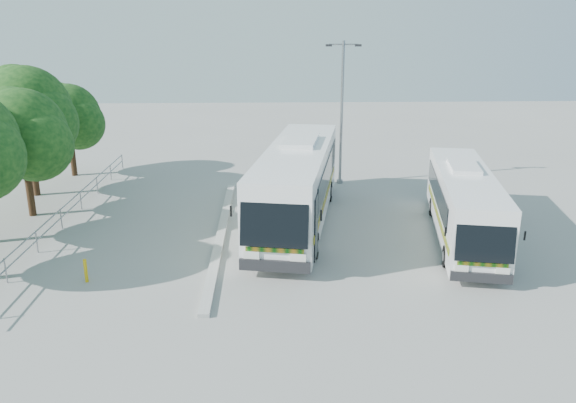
{
  "coord_description": "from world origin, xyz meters",
  "views": [
    {
      "loc": [
        -0.13,
        -22.75,
        9.25
      ],
      "look_at": [
        0.79,
        1.16,
        1.81
      ],
      "focal_mm": 35.0,
      "sensor_mm": 36.0,
      "label": 1
    }
  ],
  "objects_px": {
    "tree_far_d": "(27,111)",
    "bollard": "(86,271)",
    "tree_far_c": "(23,133)",
    "coach_adjacent": "(464,203)",
    "coach_main": "(297,182)",
    "lamppost": "(342,107)",
    "tree_far_e": "(69,116)"
  },
  "relations": [
    {
      "from": "coach_adjacent",
      "to": "lamppost",
      "type": "distance_m",
      "value": 11.04
    },
    {
      "from": "tree_far_e",
      "to": "lamppost",
      "type": "height_order",
      "value": "lamppost"
    },
    {
      "from": "coach_main",
      "to": "coach_adjacent",
      "type": "distance_m",
      "value": 7.77
    },
    {
      "from": "tree_far_c",
      "to": "tree_far_d",
      "type": "distance_m",
      "value": 3.93
    },
    {
      "from": "coach_main",
      "to": "tree_far_c",
      "type": "bearing_deg",
      "value": -176.65
    },
    {
      "from": "tree_far_c",
      "to": "bollard",
      "type": "distance_m",
      "value": 10.3
    },
    {
      "from": "tree_far_c",
      "to": "coach_main",
      "type": "height_order",
      "value": "tree_far_c"
    },
    {
      "from": "tree_far_c",
      "to": "lamppost",
      "type": "relative_size",
      "value": 0.76
    },
    {
      "from": "tree_far_c",
      "to": "lamppost",
      "type": "height_order",
      "value": "lamppost"
    },
    {
      "from": "coach_adjacent",
      "to": "bollard",
      "type": "height_order",
      "value": "coach_adjacent"
    },
    {
      "from": "tree_far_e",
      "to": "coach_main",
      "type": "distance_m",
      "value": 17.21
    },
    {
      "from": "tree_far_c",
      "to": "coach_main",
      "type": "bearing_deg",
      "value": -7.14
    },
    {
      "from": "tree_far_e",
      "to": "lamppost",
      "type": "distance_m",
      "value": 17.22
    },
    {
      "from": "tree_far_c",
      "to": "coach_adjacent",
      "type": "distance_m",
      "value": 21.39
    },
    {
      "from": "coach_main",
      "to": "tree_far_e",
      "type": "bearing_deg",
      "value": 155.2
    },
    {
      "from": "coach_main",
      "to": "lamppost",
      "type": "xyz_separation_m",
      "value": [
        3.05,
        7.35,
        2.63
      ]
    },
    {
      "from": "coach_main",
      "to": "coach_adjacent",
      "type": "xyz_separation_m",
      "value": [
        7.39,
        -2.35,
        -0.4
      ]
    },
    {
      "from": "tree_far_c",
      "to": "tree_far_d",
      "type": "height_order",
      "value": "tree_far_d"
    },
    {
      "from": "tree_far_e",
      "to": "coach_main",
      "type": "height_order",
      "value": "tree_far_e"
    },
    {
      "from": "tree_far_d",
      "to": "coach_main",
      "type": "height_order",
      "value": "tree_far_d"
    },
    {
      "from": "tree_far_e",
      "to": "coach_main",
      "type": "relative_size",
      "value": 0.43
    },
    {
      "from": "tree_far_d",
      "to": "bollard",
      "type": "height_order",
      "value": "tree_far_d"
    },
    {
      "from": "coach_main",
      "to": "lamppost",
      "type": "distance_m",
      "value": 8.37
    },
    {
      "from": "coach_main",
      "to": "lamppost",
      "type": "relative_size",
      "value": 1.63
    },
    {
      "from": "bollard",
      "to": "coach_adjacent",
      "type": "bearing_deg",
      "value": 14.5
    },
    {
      "from": "tree_far_c",
      "to": "coach_adjacent",
      "type": "xyz_separation_m",
      "value": [
        20.85,
        -4.03,
        -2.58
      ]
    },
    {
      "from": "tree_far_d",
      "to": "tree_far_e",
      "type": "xyz_separation_m",
      "value": [
        0.68,
        4.5,
        -0.93
      ]
    },
    {
      "from": "tree_far_c",
      "to": "tree_far_d",
      "type": "bearing_deg",
      "value": 107.83
    },
    {
      "from": "lamppost",
      "to": "tree_far_d",
      "type": "bearing_deg",
      "value": -170.86
    },
    {
      "from": "tree_far_e",
      "to": "lamppost",
      "type": "bearing_deg",
      "value": -8.49
    },
    {
      "from": "tree_far_c",
      "to": "coach_adjacent",
      "type": "relative_size",
      "value": 0.57
    },
    {
      "from": "coach_adjacent",
      "to": "lamppost",
      "type": "bearing_deg",
      "value": 125.41
    }
  ]
}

